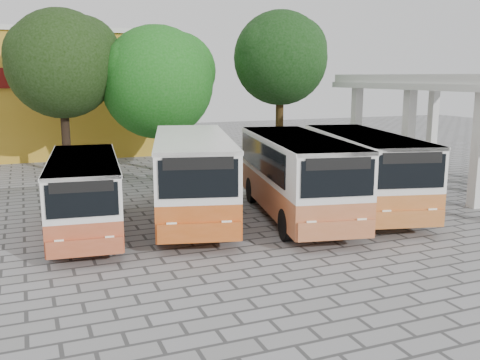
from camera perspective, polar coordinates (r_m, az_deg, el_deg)
name	(u,v)px	position (r m, az deg, el deg)	size (l,w,h in m)	color
ground	(334,242)	(17.83, 9.95, -6.49)	(90.00, 90.00, 0.00)	gray
bus_far_left	(85,190)	(18.92, -16.25, -1.01)	(3.01, 7.47, 2.61)	#AF4C2A
bus_centre_left	(193,171)	(20.01, -5.08, 0.93)	(4.76, 9.23, 3.15)	#B94F18
bus_centre_right	(297,171)	(20.22, 6.07, 0.91)	(4.25, 8.97, 3.09)	#B66237
bus_far_right	(363,166)	(21.97, 13.01, 1.45)	(4.55, 8.95, 3.06)	#BB662A
tree_left	(63,60)	(30.58, -18.40, 12.03)	(6.07, 5.78, 8.85)	black
tree_middle	(158,79)	(30.67, -8.71, 10.65)	(6.60, 6.29, 8.12)	black
tree_right	(281,55)	(31.67, 4.42, 13.15)	(5.67, 5.40, 9.04)	#3C2A11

